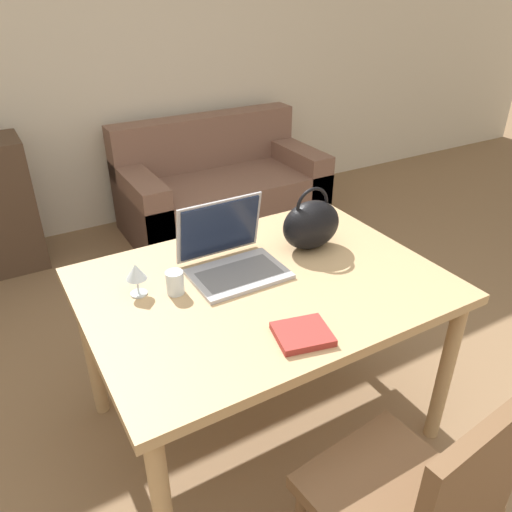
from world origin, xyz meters
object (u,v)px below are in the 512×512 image
at_px(laptop, 229,252).
at_px(wine_glass, 136,273).
at_px(handbag, 311,224).
at_px(couch, 221,191).
at_px(drinking_glass, 175,283).
at_px(chair, 418,501).

height_order(laptop, wine_glass, laptop).
distance_m(wine_glass, handbag, 0.75).
distance_m(couch, laptop, 2.05).
xyz_separation_m(couch, wine_glass, (-1.21, -1.79, 0.56)).
xyz_separation_m(laptop, wine_glass, (-0.37, -0.00, 0.02)).
distance_m(drinking_glass, handbag, 0.64).
xyz_separation_m(couch, handbag, (-0.46, -1.81, 0.57)).
xyz_separation_m(drinking_glass, wine_glass, (-0.12, 0.06, 0.05)).
relative_size(wine_glass, handbag, 0.46).
bearing_deg(laptop, chair, -87.26).
bearing_deg(handbag, laptop, 177.20).
height_order(drinking_glass, wine_glass, wine_glass).
bearing_deg(chair, drinking_glass, 101.78).
bearing_deg(laptop, couch, 64.91).
bearing_deg(handbag, couch, 75.79).
distance_m(chair, wine_glass, 1.14).
height_order(chair, laptop, laptop).
relative_size(chair, drinking_glass, 10.53).
bearing_deg(wine_glass, handbag, -1.29).
bearing_deg(drinking_glass, chair, -72.43).
height_order(wine_glass, handbag, handbag).
bearing_deg(wine_glass, couch, 55.92).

